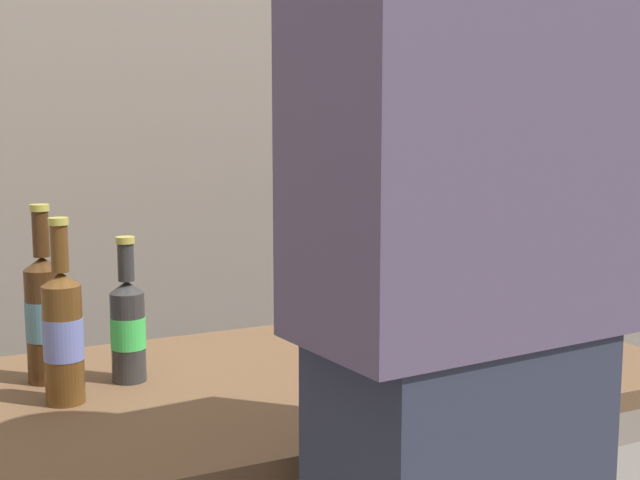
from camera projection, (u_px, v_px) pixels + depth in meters
desk at (280, 411)px, 1.61m from camera, size 1.51×0.73×0.70m
laptop at (425, 317)px, 1.88m from camera, size 0.38×0.37×0.21m
beer_bottle_dark at (63, 333)px, 1.43m from camera, size 0.07×0.07×0.31m
beer_bottle_brown at (44, 315)px, 1.55m from camera, size 0.07×0.07×0.32m
beer_bottle_green at (128, 326)px, 1.56m from camera, size 0.06×0.06×0.27m
person_figure at (461, 345)px, 1.09m from camera, size 0.43×0.32×1.74m
back_wall at (154, 70)px, 2.22m from camera, size 6.00×0.10×2.60m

